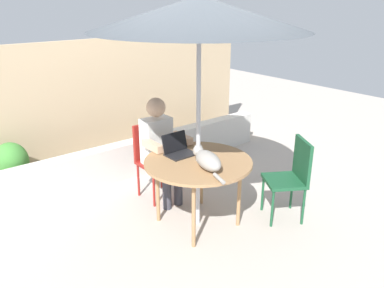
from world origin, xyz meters
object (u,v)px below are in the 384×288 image
at_px(laptop, 178,148).
at_px(potted_plant_near_fence, 12,166).
at_px(cat, 207,160).
at_px(patio_table, 198,165).
at_px(chair_empty, 292,173).
at_px(person_seated, 160,145).
at_px(chair_occupied, 153,154).
at_px(patio_umbrella, 199,14).

bearing_deg(laptop, potted_plant_near_fence, 128.51).
xyz_separation_m(laptop, cat, (0.00, -0.47, 0.02)).
relative_size(patio_table, laptop, 3.65).
bearing_deg(potted_plant_near_fence, patio_table, -54.78).
bearing_deg(laptop, patio_table, -79.55).
distance_m(chair_empty, person_seated, 1.50).
xyz_separation_m(chair_occupied, potted_plant_near_fence, (-1.34, 1.06, -0.15)).
height_order(patio_umbrella, chair_empty, patio_umbrella).
bearing_deg(patio_table, laptop, 100.45).
distance_m(chair_occupied, chair_empty, 1.62).
xyz_separation_m(patio_table, chair_occupied, (0.00, 0.84, -0.15)).
bearing_deg(laptop, patio_umbrella, -79.55).
distance_m(patio_table, patio_umbrella, 1.47).
bearing_deg(cat, chair_empty, -20.29).
bearing_deg(chair_occupied, potted_plant_near_fence, 141.74).
relative_size(cat, potted_plant_near_fence, 0.93).
relative_size(chair_occupied, chair_empty, 1.00).
xyz_separation_m(patio_table, patio_umbrella, (0.00, 0.00, 1.47)).
height_order(cat, potted_plant_near_fence, cat).
relative_size(patio_table, chair_occupied, 1.23).
distance_m(patio_table, laptop, 0.31).
xyz_separation_m(person_seated, laptop, (-0.05, -0.40, 0.09)).
bearing_deg(potted_plant_near_fence, cat, -58.26).
bearing_deg(chair_empty, patio_umbrella, 148.63).
relative_size(patio_umbrella, person_seated, 1.86).
bearing_deg(chair_empty, potted_plant_near_fence, 132.30).
bearing_deg(chair_occupied, cat, -92.64).
bearing_deg(laptop, chair_empty, -41.29).
relative_size(patio_table, patio_umbrella, 0.48).
height_order(patio_umbrella, person_seated, patio_umbrella).
distance_m(chair_empty, cat, 1.02).
bearing_deg(laptop, cat, -89.53).
height_order(chair_occupied, chair_empty, same).
bearing_deg(patio_umbrella, person_seated, 90.00).
height_order(patio_table, chair_empty, chair_empty).
relative_size(chair_empty, cat, 1.42).
height_order(patio_table, potted_plant_near_fence, patio_table).
xyz_separation_m(patio_table, laptop, (-0.05, 0.28, 0.12)).
distance_m(chair_occupied, laptop, 0.62).
distance_m(laptop, potted_plant_near_fence, 2.11).
height_order(patio_table, laptop, laptop).
relative_size(patio_table, person_seated, 0.89).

